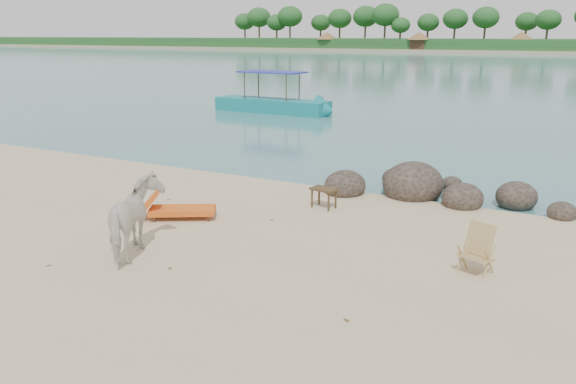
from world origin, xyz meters
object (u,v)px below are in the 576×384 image
(boulders, at_px, (425,189))
(boat_near, at_px, (272,78))
(lounge_chair, at_px, (182,208))
(cow, at_px, (136,220))
(side_table, at_px, (324,199))
(deck_chair, at_px, (476,252))

(boulders, relative_size, boat_near, 0.83)
(lounge_chair, bearing_deg, cow, -103.92)
(side_table, xyz_separation_m, deck_chair, (4.08, -2.37, 0.19))
(deck_chair, height_order, boat_near, boat_near)
(lounge_chair, relative_size, boat_near, 0.25)
(cow, distance_m, side_table, 4.98)
(cow, distance_m, lounge_chair, 2.38)
(deck_chair, relative_size, boat_near, 0.12)
(lounge_chair, bearing_deg, boulders, 14.30)
(cow, xyz_separation_m, side_table, (1.97, 4.54, -0.50))
(deck_chair, bearing_deg, side_table, 169.39)
(cow, height_order, side_table, cow)
(deck_chair, distance_m, boat_near, 22.92)
(cow, xyz_separation_m, boat_near, (-8.21, 20.07, 1.08))
(boat_near, bearing_deg, lounge_chair, -65.04)
(deck_chair, bearing_deg, lounge_chair, -161.05)
(cow, bearing_deg, boulders, -146.97)
(boulders, relative_size, deck_chair, 7.16)
(cow, distance_m, boat_near, 21.71)
(boulders, relative_size, cow, 3.52)
(boulders, height_order, cow, cow)
(side_table, bearing_deg, cow, -102.42)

